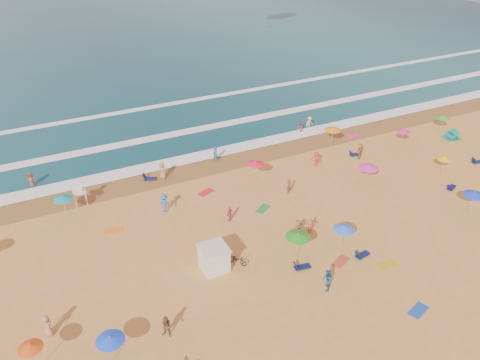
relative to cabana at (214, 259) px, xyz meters
name	(u,v)px	position (x,y,z in m)	size (l,w,h in m)	color
ground	(248,230)	(4.78, 3.31, -1.00)	(220.00, 220.00, 0.00)	gold
ocean	(81,31)	(4.78, 87.31, -1.00)	(220.00, 140.00, 0.18)	#0C4756
wet_sand	(197,169)	(4.78, 15.81, -0.99)	(220.00, 220.00, 0.00)	olive
surf_foam	(171,137)	(4.78, 24.63, -0.90)	(200.00, 18.70, 0.05)	white
cabana	(214,259)	(0.00, 0.00, 0.00)	(2.00, 2.00, 2.00)	silver
cabana_roof	(214,248)	(0.00, 0.00, 1.06)	(2.20, 2.20, 0.12)	silver
bicycle	(237,259)	(1.90, -0.30, -0.54)	(0.61, 1.74, 0.91)	black
lifeguard_stand	(80,196)	(-7.98, 14.13, 0.05)	(1.20, 1.20, 2.10)	white
beach_umbrellas	(297,201)	(9.46, 2.78, 1.13)	(55.23, 29.88, 0.78)	yellow
loungers	(314,225)	(10.35, 1.16, -0.83)	(47.51, 24.66, 0.34)	#0E1A49
towels	(247,254)	(3.16, 0.41, -0.98)	(46.02, 26.87, 0.03)	red
popup_tents	(472,160)	(32.90, 3.17, -0.40)	(9.19, 14.02, 1.20)	#CF2EA6
beachgoers	(246,189)	(7.16, 8.54, -0.17)	(40.33, 26.98, 2.14)	#265BB3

